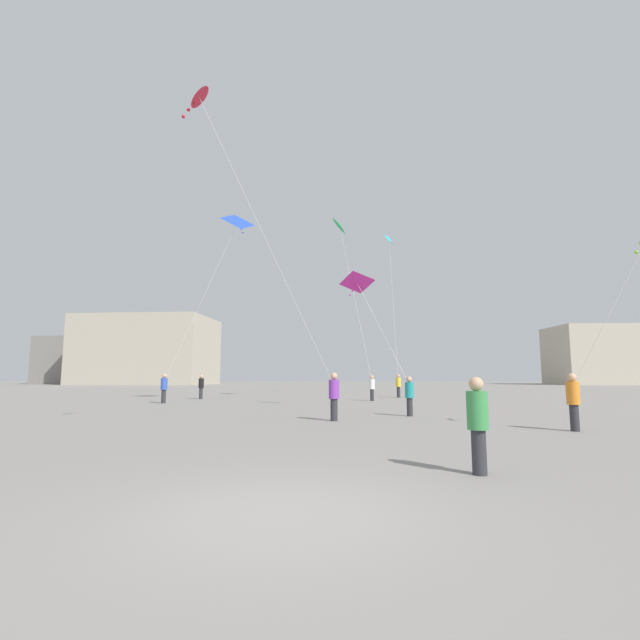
% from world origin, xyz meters
% --- Properties ---
extents(ground_plane, '(300.00, 300.00, 0.00)m').
position_xyz_m(ground_plane, '(0.00, 0.00, 0.00)').
color(ground_plane, gray).
extents(person_in_white, '(0.37, 0.37, 1.71)m').
position_xyz_m(person_in_white, '(3.46, 25.19, 0.94)').
color(person_in_white, '#2D2D33').
rests_on(person_in_white, ground_plane).
extents(person_in_purple, '(0.39, 0.39, 1.78)m').
position_xyz_m(person_in_purple, '(0.77, 11.43, 0.98)').
color(person_in_purple, '#2D2D33').
rests_on(person_in_purple, ground_plane).
extents(person_in_green, '(0.36, 0.36, 1.63)m').
position_xyz_m(person_in_green, '(3.14, 2.26, 0.89)').
color(person_in_green, '#2D2D33').
rests_on(person_in_green, ground_plane).
extents(person_in_orange, '(0.38, 0.38, 1.74)m').
position_xyz_m(person_in_orange, '(8.00, 8.41, 0.95)').
color(person_in_orange, '#2D2D33').
rests_on(person_in_orange, ground_plane).
extents(person_in_blue, '(0.39, 0.39, 1.80)m').
position_xyz_m(person_in_blue, '(-9.60, 22.23, 0.99)').
color(person_in_blue, '#2D2D33').
rests_on(person_in_blue, ground_plane).
extents(person_in_teal, '(0.36, 0.36, 1.64)m').
position_xyz_m(person_in_teal, '(3.94, 13.48, 0.90)').
color(person_in_teal, '#2D2D33').
rests_on(person_in_teal, ground_plane).
extents(person_in_yellow, '(0.40, 0.40, 1.82)m').
position_xyz_m(person_in_yellow, '(5.97, 30.10, 1.00)').
color(person_in_yellow, '#2D2D33').
rests_on(person_in_yellow, ground_plane).
extents(person_in_black, '(0.38, 0.38, 1.75)m').
position_xyz_m(person_in_black, '(-8.78, 27.43, 0.96)').
color(person_in_black, '#2D2D33').
rests_on(person_in_black, ground_plane).
extents(kite_crimson_diamond, '(4.40, 5.45, 8.70)m').
position_xyz_m(kite_crimson_diamond, '(-3.07, 6.53, 9.46)').
color(kite_crimson_diamond, red).
extents(kite_magenta_delta, '(2.69, 5.13, 5.71)m').
position_xyz_m(kite_magenta_delta, '(2.10, 17.89, 6.54)').
color(kite_magenta_delta, '#D12899').
extents(kite_cyan_diamond, '(1.00, 3.78, 12.91)m').
position_xyz_m(kite_cyan_diamond, '(5.91, 33.27, 13.57)').
color(kite_cyan_diamond, '#1EB2C6').
extents(kite_cobalt_delta, '(5.22, 1.70, 10.87)m').
position_xyz_m(kite_cobalt_delta, '(-5.39, 22.70, 11.57)').
color(kite_cobalt_delta, blue).
extents(kite_emerald_diamond, '(2.68, 2.48, 12.16)m').
position_xyz_m(kite_emerald_diamond, '(1.38, 26.91, 12.82)').
color(kite_emerald_diamond, green).
extents(building_left_hall, '(16.50, 11.30, 10.27)m').
position_xyz_m(building_left_hall, '(-55.00, 93.97, 5.13)').
color(building_left_hall, gray).
rests_on(building_left_hall, ground_plane).
extents(building_centre_hall, '(26.34, 19.04, 13.72)m').
position_xyz_m(building_centre_hall, '(-37.00, 86.97, 6.86)').
color(building_centre_hall, '#B2A893').
rests_on(building_centre_hall, ground_plane).
extents(building_right_hall, '(13.90, 12.32, 11.69)m').
position_xyz_m(building_right_hall, '(53.00, 86.70, 5.84)').
color(building_right_hall, '#B2A893').
rests_on(building_right_hall, ground_plane).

